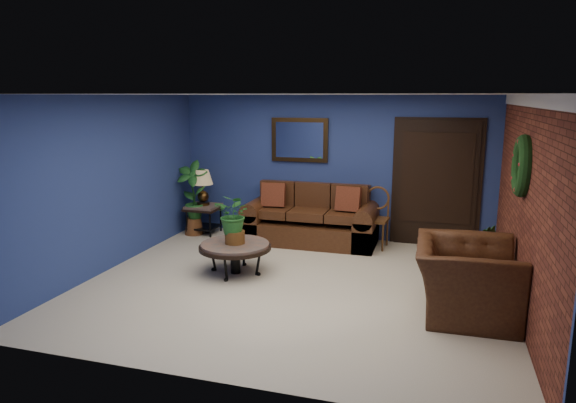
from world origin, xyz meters
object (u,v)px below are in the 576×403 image
(armchair, at_px, (466,279))
(side_chair, at_px, (376,213))
(sofa, at_px, (311,223))
(end_table, at_px, (204,212))
(coffee_table, at_px, (235,247))
(table_lamp, at_px, (203,183))

(armchair, bearing_deg, side_chair, 27.62)
(sofa, xyz_separation_m, end_table, (-2.02, -0.03, 0.08))
(end_table, bearing_deg, sofa, 0.98)
(end_table, relative_size, side_chair, 0.58)
(sofa, height_order, side_chair, sofa)
(coffee_table, distance_m, end_table, 2.30)
(end_table, relative_size, table_lamp, 0.94)
(coffee_table, distance_m, table_lamp, 2.37)
(table_lamp, bearing_deg, side_chair, 1.36)
(end_table, height_order, side_chair, side_chair)
(table_lamp, height_order, armchair, table_lamp)
(side_chair, relative_size, armchair, 0.78)
(sofa, bearing_deg, armchair, -44.76)
(end_table, distance_m, side_chair, 3.12)
(sofa, distance_m, end_table, 2.02)
(coffee_table, xyz_separation_m, table_lamp, (-1.38, 1.84, 0.55))
(side_chair, xyz_separation_m, armchair, (1.34, -2.45, -0.15))
(end_table, bearing_deg, table_lamp, 153.43)
(coffee_table, xyz_separation_m, armchair, (3.07, -0.53, 0.04))
(coffee_table, height_order, side_chair, side_chair)
(side_chair, bearing_deg, end_table, -173.14)
(sofa, relative_size, side_chair, 2.23)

